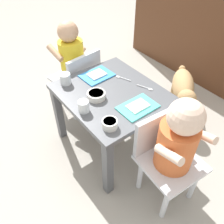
% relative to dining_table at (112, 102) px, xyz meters
% --- Properties ---
extents(ground_plane, '(7.00, 7.00, 0.00)m').
position_rel_dining_table_xyz_m(ground_plane, '(0.00, 0.00, -0.35)').
color(ground_plane, '#9E998E').
extents(dining_table, '(0.59, 0.52, 0.43)m').
position_rel_dining_table_xyz_m(dining_table, '(0.00, 0.00, 0.00)').
color(dining_table, '#515459').
rests_on(dining_table, ground).
extents(seated_child_left, '(0.31, 0.31, 0.68)m').
position_rel_dining_table_xyz_m(seated_child_left, '(-0.46, 0.02, 0.06)').
color(seated_child_left, silver).
rests_on(seated_child_left, ground).
extents(seated_child_right, '(0.30, 0.30, 0.67)m').
position_rel_dining_table_xyz_m(seated_child_right, '(0.46, 0.01, 0.07)').
color(seated_child_right, silver).
rests_on(seated_child_right, ground).
extents(dog, '(0.40, 0.40, 0.31)m').
position_rel_dining_table_xyz_m(dog, '(0.05, 0.61, -0.15)').
color(dog, tan).
rests_on(dog, ground).
extents(food_tray_left, '(0.15, 0.19, 0.02)m').
position_rel_dining_table_xyz_m(food_tray_left, '(-0.19, 0.03, 0.08)').
color(food_tray_left, '#388CD8').
rests_on(food_tray_left, dining_table).
extents(food_tray_right, '(0.14, 0.20, 0.02)m').
position_rel_dining_table_xyz_m(food_tray_right, '(0.19, 0.03, 0.08)').
color(food_tray_right, '#4CC6BC').
rests_on(food_tray_right, dining_table).
extents(water_cup_left, '(0.06, 0.06, 0.06)m').
position_rel_dining_table_xyz_m(water_cup_left, '(0.04, -0.21, 0.10)').
color(water_cup_left, white).
rests_on(water_cup_left, dining_table).
extents(water_cup_right, '(0.06, 0.06, 0.06)m').
position_rel_dining_table_xyz_m(water_cup_right, '(-0.23, -0.16, 0.10)').
color(water_cup_right, white).
rests_on(water_cup_right, dining_table).
extents(veggie_bowl_far, '(0.08, 0.08, 0.04)m').
position_rel_dining_table_xyz_m(veggie_bowl_far, '(0.21, -0.17, 0.10)').
color(veggie_bowl_far, white).
rests_on(veggie_bowl_far, dining_table).
extents(cereal_bowl_left_side, '(0.10, 0.10, 0.04)m').
position_rel_dining_table_xyz_m(cereal_bowl_left_side, '(-0.01, -0.10, 0.09)').
color(cereal_bowl_left_side, silver).
rests_on(cereal_bowl_left_side, dining_table).
extents(spoon_by_left_tray, '(0.10, 0.05, 0.01)m').
position_rel_dining_table_xyz_m(spoon_by_left_tray, '(-0.07, 0.13, 0.08)').
color(spoon_by_left_tray, silver).
rests_on(spoon_by_left_tray, dining_table).
extents(spoon_by_right_tray, '(0.10, 0.05, 0.01)m').
position_rel_dining_table_xyz_m(spoon_by_right_tray, '(0.09, 0.18, 0.08)').
color(spoon_by_right_tray, silver).
rests_on(spoon_by_right_tray, dining_table).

